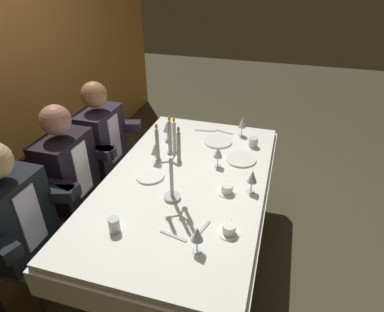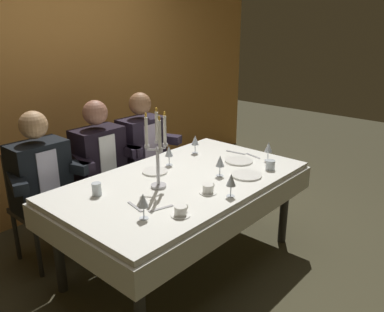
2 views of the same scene
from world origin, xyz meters
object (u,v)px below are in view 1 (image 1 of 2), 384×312
Objects in this scene: wine_glass_4 at (197,234)px; wine_glass_5 at (167,127)px; dinner_plate_2 at (150,176)px; wine_glass_1 at (155,150)px; dinner_plate_1 at (241,159)px; water_tumbler_0 at (253,142)px; water_tumbler_1 at (114,225)px; dining_table at (186,192)px; dinner_plate_0 at (218,141)px; coffee_cup_0 at (227,189)px; wine_glass_3 at (218,153)px; candelabra at (171,164)px; wine_glass_0 at (252,177)px; seated_diner_0 at (12,217)px; coffee_cup_1 at (229,230)px; wine_glass_2 at (242,123)px; seated_diner_1 at (66,169)px.

wine_glass_4 and wine_glass_5 have the same top height.
wine_glass_1 is (0.19, 0.03, 0.11)m from dinner_plate_2.
wine_glass_4 is (-0.98, 0.08, 0.11)m from dinner_plate_1.
water_tumbler_1 is (-1.21, 0.63, 0.01)m from water_tumbler_0.
dining_table is 8.19× the size of dinner_plate_0.
wine_glass_5 is (0.52, 0.32, 0.23)m from dining_table.
water_tumbler_1 is 0.76m from coffee_cup_0.
dining_table is 0.37m from wine_glass_3.
candelabra is 2.48× the size of dinner_plate_1.
wine_glass_5 reaches higher than dining_table.
wine_glass_3 is (0.25, 0.28, 0.00)m from wine_glass_0.
dinner_plate_2 is at bearing 125.00° from dinner_plate_1.
wine_glass_0 is 1.50m from seated_diner_0.
wine_glass_1 is 0.89m from coffee_cup_1.
seated_diner_1 reaches higher than wine_glass_2.
wine_glass_5 reaches higher than coffee_cup_0.
water_tumbler_1 is 0.67× the size of coffee_cup_0.
wine_glass_5 is 1.85× the size of water_tumbler_1.
seated_diner_0 is at bearing 130.20° from wine_glass_3.
wine_glass_4 is 0.49m from water_tumbler_1.
dinner_plate_1 and dinner_plate_2 have the same top height.
wine_glass_5 is at bearing 59.98° from wine_glass_3.
water_tumbler_0 is (0.09, -0.72, -0.08)m from wine_glass_5.
wine_glass_5 is at bearing 32.07° from dining_table.
dinner_plate_0 is 0.19× the size of seated_diner_0.
seated_diner_1 is at bearing 127.83° from wine_glass_2.
wine_glass_0 is 1.00× the size of wine_glass_5.
wine_glass_4 is (-0.62, -0.25, 0.24)m from dining_table.
dinner_plate_1 is at bearing -70.21° from wine_glass_1.
dinner_plate_1 is at bearing -171.43° from wine_glass_2.
wine_glass_1 is at bearing 8.63° from dinner_plate_2.
dining_table is 0.67m from water_tumbler_1.
dinner_plate_0 is at bearing 137.07° from wine_glass_2.
seated_diner_0 is at bearing 116.53° from coffee_cup_0.
wine_glass_1 is 1.00× the size of wine_glass_3.
seated_diner_1 is at bearing 0.00° from seated_diner_0.
wine_glass_3 reaches higher than water_tumbler_0.
wine_glass_3 is at bearing 48.86° from wine_glass_0.
wine_glass_4 is at bearing -138.52° from dinner_plate_2.
wine_glass_2 is at bearing -42.93° from dinner_plate_0.
candelabra is at bearing 156.91° from wine_glass_3.
dinner_plate_0 is 0.60m from wine_glass_1.
dinner_plate_2 is (0.19, 0.23, -0.25)m from candelabra.
dinner_plate_2 is 0.98m from wine_glass_2.
wine_glass_1 is 0.13× the size of seated_diner_0.
wine_glass_3 is 0.71m from coffee_cup_1.
candelabra is 6.52× the size of water_tumbler_1.
dining_table is 0.61m from dinner_plate_0.
dinner_plate_0 is 0.71m from wine_glass_0.
wine_glass_0 is at bearing -85.51° from seated_diner_1.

